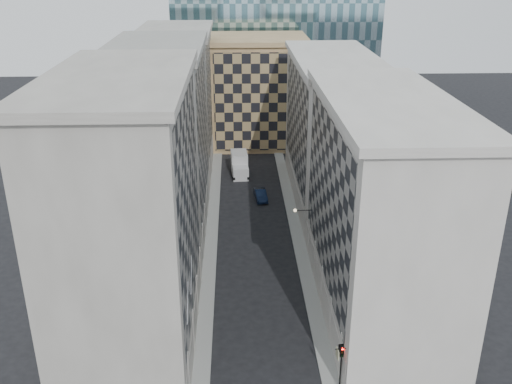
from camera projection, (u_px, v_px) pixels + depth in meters
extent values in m
cube|color=#979892|center=(211.00, 237.00, 69.36)|extent=(1.50, 100.00, 0.15)
cube|color=#979892|center=(297.00, 235.00, 69.72)|extent=(1.50, 100.00, 0.15)
cube|color=gray|center=(130.00, 221.00, 47.22)|extent=(10.00, 22.00, 23.00)
cube|color=gray|center=(188.00, 203.00, 46.81)|extent=(0.25, 19.36, 18.00)
cube|color=gray|center=(193.00, 319.00, 51.23)|extent=(0.45, 21.12, 3.20)
cube|color=gray|center=(117.00, 78.00, 42.63)|extent=(10.80, 22.80, 0.70)
cylinder|color=gray|center=(184.00, 377.00, 43.39)|extent=(0.90, 0.90, 4.40)
cylinder|color=gray|center=(189.00, 332.00, 48.46)|extent=(0.90, 0.90, 4.40)
cylinder|color=gray|center=(193.00, 296.00, 53.53)|extent=(0.90, 0.90, 4.40)
cylinder|color=gray|center=(197.00, 267.00, 58.59)|extent=(0.90, 0.90, 4.40)
cube|color=gray|center=(161.00, 144.00, 67.68)|extent=(10.00, 22.00, 22.00)
cube|color=gray|center=(202.00, 132.00, 67.27)|extent=(0.25, 19.36, 17.00)
cube|color=gray|center=(204.00, 215.00, 71.49)|extent=(0.45, 21.12, 3.20)
cube|color=gray|center=(155.00, 47.00, 63.28)|extent=(10.80, 22.80, 0.70)
cylinder|color=gray|center=(199.00, 242.00, 63.66)|extent=(0.90, 0.90, 4.40)
cylinder|color=gray|center=(202.00, 220.00, 68.72)|extent=(0.90, 0.90, 4.40)
cylinder|color=gray|center=(204.00, 202.00, 73.79)|extent=(0.90, 0.90, 4.40)
cylinder|color=gray|center=(206.00, 186.00, 78.86)|extent=(0.90, 0.90, 4.40)
cube|color=gray|center=(178.00, 103.00, 88.14)|extent=(10.00, 22.00, 21.00)
cube|color=gray|center=(209.00, 93.00, 87.73)|extent=(0.25, 19.36, 16.00)
cube|color=gray|center=(211.00, 157.00, 91.76)|extent=(0.45, 21.12, 3.20)
cube|color=gray|center=(174.00, 31.00, 83.93)|extent=(10.80, 22.80, 0.70)
cylinder|color=gray|center=(207.00, 172.00, 83.92)|extent=(0.90, 0.90, 4.40)
cylinder|color=gray|center=(209.00, 159.00, 88.99)|extent=(0.90, 0.90, 4.40)
cylinder|color=gray|center=(210.00, 148.00, 94.05)|extent=(0.90, 0.90, 4.40)
cylinder|color=gray|center=(211.00, 138.00, 99.12)|extent=(0.90, 0.90, 4.40)
cube|color=#B7B1A8|center=(380.00, 212.00, 52.26)|extent=(10.00, 26.00, 20.00)
cube|color=gray|center=(328.00, 198.00, 51.51)|extent=(0.25, 22.88, 15.00)
cube|color=#B7B1A8|center=(324.00, 292.00, 55.35)|extent=(0.45, 24.96, 3.20)
cube|color=#B7B1A8|center=(390.00, 102.00, 48.24)|extent=(10.80, 26.80, 0.70)
cylinder|color=#B7B1A8|center=(345.00, 357.00, 45.54)|extent=(0.90, 0.90, 4.40)
cylinder|color=#B7B1A8|center=(334.00, 318.00, 50.33)|extent=(0.90, 0.90, 4.40)
cylinder|color=#B7B1A8|center=(325.00, 286.00, 55.12)|extent=(0.90, 0.90, 4.40)
cylinder|color=#B7B1A8|center=(318.00, 260.00, 59.91)|extent=(0.90, 0.90, 4.40)
cylinder|color=#B7B1A8|center=(312.00, 237.00, 64.70)|extent=(0.90, 0.90, 4.40)
cube|color=#B7B1A8|center=(332.00, 132.00, 77.32)|extent=(10.00, 28.00, 19.00)
cube|color=gray|center=(297.00, 122.00, 76.57)|extent=(0.25, 24.64, 14.00)
cube|color=#B7B1A8|center=(295.00, 187.00, 80.22)|extent=(0.45, 26.88, 3.20)
cube|color=#B7B1A8|center=(336.00, 59.00, 73.50)|extent=(10.80, 28.80, 0.70)
cube|color=#A48556|center=(258.00, 93.00, 101.15)|extent=(16.00, 14.00, 18.00)
cube|color=tan|center=(260.00, 103.00, 94.61)|extent=(15.20, 0.25, 16.50)
cube|color=#A48556|center=(258.00, 39.00, 97.50)|extent=(16.80, 14.80, 0.80)
cube|color=#312C26|center=(245.00, 52.00, 112.04)|extent=(6.00, 6.00, 28.00)
cylinder|color=gray|center=(188.00, 303.00, 42.31)|extent=(0.10, 2.33, 2.33)
cylinder|color=gray|center=(191.00, 275.00, 46.00)|extent=(0.10, 2.33, 2.33)
cylinder|color=black|center=(303.00, 210.00, 61.82)|extent=(1.80, 0.08, 0.08)
sphere|color=#FFE5B2|center=(295.00, 210.00, 61.78)|extent=(0.36, 0.36, 0.36)
cylinder|color=black|center=(340.00, 371.00, 44.92)|extent=(0.12, 0.12, 2.84)
cube|color=black|center=(342.00, 351.00, 44.18)|extent=(0.32, 0.27, 0.98)
cube|color=black|center=(341.00, 350.00, 44.32)|extent=(0.49, 0.07, 1.11)
sphere|color=#FF0C07|center=(343.00, 349.00, 43.92)|extent=(0.18, 0.18, 0.18)
sphere|color=#331E05|center=(342.00, 352.00, 44.05)|extent=(0.18, 0.18, 0.18)
sphere|color=black|center=(342.00, 356.00, 44.17)|extent=(0.18, 0.18, 0.18)
cube|color=silver|center=(241.00, 173.00, 87.05)|extent=(2.51, 2.71, 1.93)
cube|color=silver|center=(239.00, 162.00, 89.34)|extent=(2.70, 4.00, 3.32)
cylinder|color=black|center=(234.00, 178.00, 86.36)|extent=(0.38, 0.98, 0.96)
cylinder|color=black|center=(248.00, 177.00, 86.55)|extent=(0.38, 0.98, 0.96)
cylinder|color=black|center=(232.00, 167.00, 90.88)|extent=(0.38, 0.98, 0.96)
cylinder|color=black|center=(245.00, 166.00, 91.07)|extent=(0.38, 0.98, 0.96)
imported|color=#0E1A35|center=(261.00, 195.00, 79.73)|extent=(1.97, 4.43, 1.41)
cylinder|color=black|center=(341.00, 349.00, 43.25)|extent=(0.89, 0.14, 0.06)
cube|color=tan|center=(337.00, 354.00, 43.41)|extent=(0.13, 0.78, 0.78)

